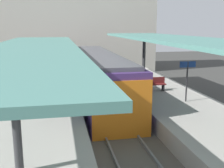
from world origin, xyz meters
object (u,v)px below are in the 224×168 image
Objects in this scene: commuter_train at (98,76)px; platform_bench at (155,84)px; platform_sign at (187,72)px; passenger_near_bench at (43,75)px.

platform_bench is at bearing -28.03° from commuter_train.
platform_sign is (0.82, -2.75, 1.16)m from platform_bench.
platform_sign reaches higher than passenger_near_bench.
platform_sign is (4.19, -4.54, 0.90)m from commuter_train.
platform_sign is at bearing -47.34° from commuter_train.
platform_bench is at bearing -18.68° from passenger_near_bench.
platform_sign is at bearing -73.39° from platform_bench.
passenger_near_bench is at bearing 161.32° from platform_bench.
platform_bench is (3.37, -1.79, -0.26)m from commuter_train.
commuter_train reaches higher than passenger_near_bench.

